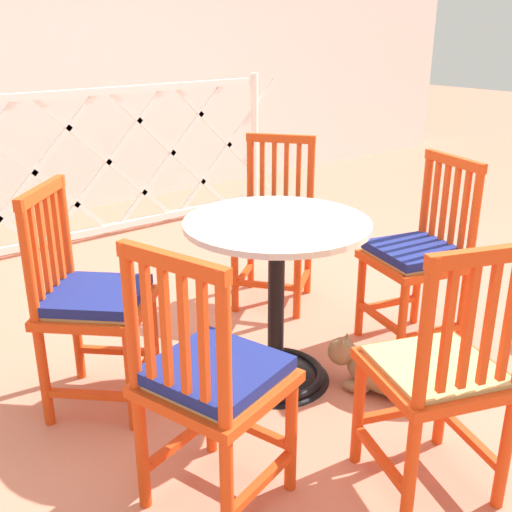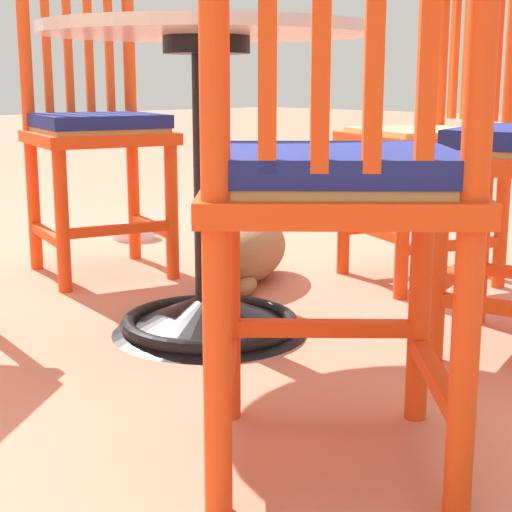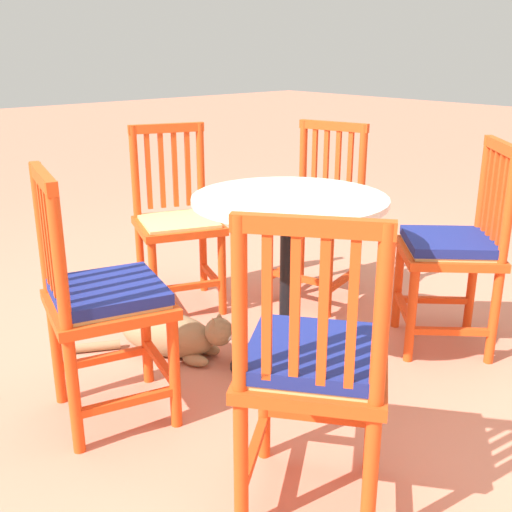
{
  "view_description": "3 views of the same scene",
  "coord_description": "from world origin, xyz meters",
  "px_view_note": "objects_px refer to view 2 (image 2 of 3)",
  "views": [
    {
      "loc": [
        -1.67,
        -1.7,
        1.47
      ],
      "look_at": [
        -0.14,
        0.19,
        0.55
      ],
      "focal_mm": 43.12,
      "sensor_mm": 36.0,
      "label": 1
    },
    {
      "loc": [
        -1.61,
        1.33,
        0.61
      ],
      "look_at": [
        -0.3,
        0.08,
        0.22
      ],
      "focal_mm": 57.76,
      "sensor_mm": 36.0,
      "label": 2
    },
    {
      "loc": [
        1.51,
        1.72,
        1.28
      ],
      "look_at": [
        0.03,
        0.06,
        0.52
      ],
      "focal_mm": 43.39,
      "sensor_mm": 36.0,
      "label": 3
    }
  ],
  "objects_px": {
    "orange_chair_near_fence": "(335,189)",
    "pet_water_bowl": "(134,232)",
    "tabby_cat": "(243,253)",
    "cafe_table": "(209,218)",
    "orange_chair_at_corner": "(431,139)",
    "orange_chair_by_planter": "(96,132)"
  },
  "relations": [
    {
      "from": "orange_chair_at_corner",
      "to": "tabby_cat",
      "type": "height_order",
      "value": "orange_chair_at_corner"
    },
    {
      "from": "orange_chair_near_fence",
      "to": "cafe_table",
      "type": "bearing_deg",
      "value": -25.64
    },
    {
      "from": "orange_chair_near_fence",
      "to": "tabby_cat",
      "type": "relative_size",
      "value": 1.53
    },
    {
      "from": "cafe_table",
      "to": "orange_chair_at_corner",
      "type": "xyz_separation_m",
      "value": [
        -0.04,
        -0.84,
        0.15
      ]
    },
    {
      "from": "orange_chair_by_planter",
      "to": "pet_water_bowl",
      "type": "xyz_separation_m",
      "value": [
        0.4,
        -0.41,
        -0.42
      ]
    },
    {
      "from": "cafe_table",
      "to": "orange_chair_at_corner",
      "type": "distance_m",
      "value": 0.86
    },
    {
      "from": "cafe_table",
      "to": "pet_water_bowl",
      "type": "bearing_deg",
      "value": -27.09
    },
    {
      "from": "tabby_cat",
      "to": "pet_water_bowl",
      "type": "distance_m",
      "value": 0.86
    },
    {
      "from": "orange_chair_near_fence",
      "to": "pet_water_bowl",
      "type": "height_order",
      "value": "orange_chair_near_fence"
    },
    {
      "from": "orange_chair_at_corner",
      "to": "orange_chair_by_planter",
      "type": "bearing_deg",
      "value": 41.02
    },
    {
      "from": "orange_chair_near_fence",
      "to": "pet_water_bowl",
      "type": "bearing_deg",
      "value": -26.55
    },
    {
      "from": "cafe_table",
      "to": "orange_chair_at_corner",
      "type": "relative_size",
      "value": 0.83
    },
    {
      "from": "orange_chair_at_corner",
      "to": "orange_chair_near_fence",
      "type": "relative_size",
      "value": 1.0
    },
    {
      "from": "orange_chair_at_corner",
      "to": "pet_water_bowl",
      "type": "bearing_deg",
      "value": 12.56
    },
    {
      "from": "orange_chair_at_corner",
      "to": "pet_water_bowl",
      "type": "xyz_separation_m",
      "value": [
        1.18,
        0.26,
        -0.41
      ]
    },
    {
      "from": "tabby_cat",
      "to": "pet_water_bowl",
      "type": "xyz_separation_m",
      "value": [
        0.83,
        -0.19,
        -0.07
      ]
    },
    {
      "from": "tabby_cat",
      "to": "pet_water_bowl",
      "type": "relative_size",
      "value": 3.5
    },
    {
      "from": "orange_chair_by_planter",
      "to": "orange_chair_near_fence",
      "type": "bearing_deg",
      "value": 160.78
    },
    {
      "from": "orange_chair_at_corner",
      "to": "pet_water_bowl",
      "type": "height_order",
      "value": "orange_chair_at_corner"
    },
    {
      "from": "orange_chair_at_corner",
      "to": "pet_water_bowl",
      "type": "distance_m",
      "value": 1.28
    },
    {
      "from": "tabby_cat",
      "to": "orange_chair_by_planter",
      "type": "bearing_deg",
      "value": 27.13
    },
    {
      "from": "cafe_table",
      "to": "pet_water_bowl",
      "type": "relative_size",
      "value": 4.47
    }
  ]
}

